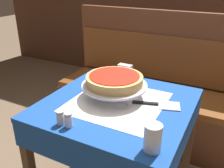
% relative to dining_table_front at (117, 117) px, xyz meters
% --- Properties ---
extents(dining_table_front, '(0.82, 0.82, 0.73)m').
position_rel_dining_table_front_xyz_m(dining_table_front, '(0.00, 0.00, 0.00)').
color(dining_table_front, '#194799').
rests_on(dining_table_front, ground_plane).
extents(dining_table_rear, '(0.65, 0.65, 0.72)m').
position_rel_dining_table_front_xyz_m(dining_table_rear, '(0.33, 1.64, -0.02)').
color(dining_table_rear, red).
rests_on(dining_table_rear, ground_plane).
extents(booth_bench, '(1.64, 0.54, 1.11)m').
position_rel_dining_table_front_xyz_m(booth_bench, '(-0.09, 0.85, -0.30)').
color(booth_bench, brown).
rests_on(booth_bench, ground_plane).
extents(pizza_pan_stand, '(0.39, 0.39, 0.08)m').
position_rel_dining_table_front_xyz_m(pizza_pan_stand, '(-0.05, 0.05, 0.18)').
color(pizza_pan_stand, '#ADADB2').
rests_on(pizza_pan_stand, dining_table_front).
extents(deep_dish_pizza, '(0.33, 0.33, 0.06)m').
position_rel_dining_table_front_xyz_m(deep_dish_pizza, '(-0.05, 0.05, 0.21)').
color(deep_dish_pizza, tan).
rests_on(deep_dish_pizza, pizza_pan_stand).
extents(pizza_server, '(0.27, 0.14, 0.01)m').
position_rel_dining_table_front_xyz_m(pizza_server, '(0.22, 0.07, 0.11)').
color(pizza_server, '#BCBCC1').
rests_on(pizza_server, dining_table_front).
extents(water_glass_near, '(0.08, 0.08, 0.12)m').
position_rel_dining_table_front_xyz_m(water_glass_near, '(0.32, -0.31, 0.16)').
color(water_glass_near, silver).
rests_on(water_glass_near, dining_table_front).
extents(salt_shaker, '(0.04, 0.04, 0.07)m').
position_rel_dining_table_front_xyz_m(salt_shaker, '(-0.14, -0.33, 0.14)').
color(salt_shaker, silver).
rests_on(salt_shaker, dining_table_front).
extents(pepper_shaker, '(0.04, 0.04, 0.07)m').
position_rel_dining_table_front_xyz_m(pepper_shaker, '(-0.10, -0.33, 0.14)').
color(pepper_shaker, silver).
rests_on(pepper_shaker, dining_table_front).
extents(napkin_holder, '(0.10, 0.05, 0.09)m').
position_rel_dining_table_front_xyz_m(napkin_holder, '(-0.12, 0.36, 0.15)').
color(napkin_holder, '#B2B2B7').
rests_on(napkin_holder, dining_table_front).
extents(condiment_caddy, '(0.14, 0.14, 0.18)m').
position_rel_dining_table_front_xyz_m(condiment_caddy, '(0.38, 1.72, 0.14)').
color(condiment_caddy, black).
rests_on(condiment_caddy, dining_table_rear).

